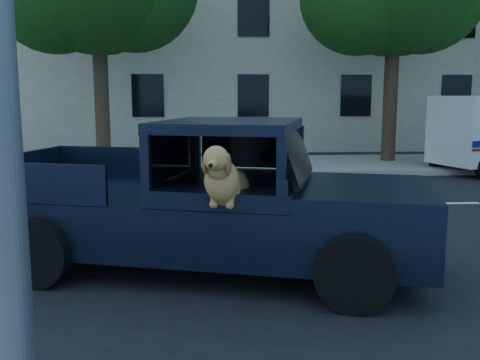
{
  "coord_description": "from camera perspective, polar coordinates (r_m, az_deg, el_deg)",
  "views": [
    {
      "loc": [
        -0.88,
        -7.12,
        2.22
      ],
      "look_at": [
        -0.46,
        -0.85,
        1.22
      ],
      "focal_mm": 40.0,
      "sensor_mm": 36.0,
      "label": 1
    }
  ],
  "objects": [
    {
      "name": "building_main",
      "position": [
        24.05,
        5.67,
        14.45
      ],
      "size": [
        26.0,
        6.0,
        9.0
      ],
      "primitive_type": "cube",
      "color": "beige",
      "rests_on": "ground"
    },
    {
      "name": "lane_stripes",
      "position": [
        11.14,
        11.28,
        -2.61
      ],
      "size": [
        21.6,
        0.14,
        0.01
      ],
      "primitive_type": null,
      "color": "silver",
      "rests_on": "ground"
    },
    {
      "name": "pickup_truck",
      "position": [
        6.86,
        -3.9,
        -4.25
      ],
      "size": [
        5.72,
        3.47,
        1.92
      ],
      "rotation": [
        0.0,
        0.0,
        -0.27
      ],
      "color": "black",
      "rests_on": "ground"
    },
    {
      "name": "far_sidewalk",
      "position": [
        16.49,
        -0.71,
        1.57
      ],
      "size": [
        60.0,
        4.0,
        0.15
      ],
      "primitive_type": "cube",
      "color": "gray",
      "rests_on": "ground"
    },
    {
      "name": "ground",
      "position": [
        7.52,
        3.13,
        -8.17
      ],
      "size": [
        120.0,
        120.0,
        0.0
      ],
      "primitive_type": "plane",
      "color": "black",
      "rests_on": "ground"
    }
  ]
}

